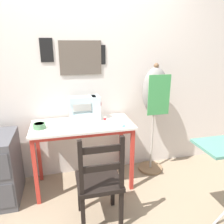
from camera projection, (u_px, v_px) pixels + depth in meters
name	position (u px, v px, depth m)	size (l,w,h in m)	color
ground_plane	(88.00, 198.00, 2.41)	(14.00, 14.00, 0.00)	gray
wall_back	(78.00, 75.00, 2.57)	(10.00, 0.07, 2.55)	silver
sewing_table	(83.00, 133.00, 2.44)	(1.11, 0.52, 0.78)	silver
sewing_machine	(87.00, 109.00, 2.52)	(0.36, 0.17, 0.30)	silver
fabric_bowl	(39.00, 126.00, 2.28)	(0.13, 0.13, 0.06)	#56895B
scissors	(125.00, 125.00, 2.37)	(0.13, 0.12, 0.01)	silver
thread_spool_near_machine	(105.00, 119.00, 2.52)	(0.03, 0.03, 0.04)	red
wooden_chair	(99.00, 182.00, 1.96)	(0.40, 0.38, 0.93)	black
dress_form	(155.00, 97.00, 2.66)	(0.32, 0.32, 1.41)	#846647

